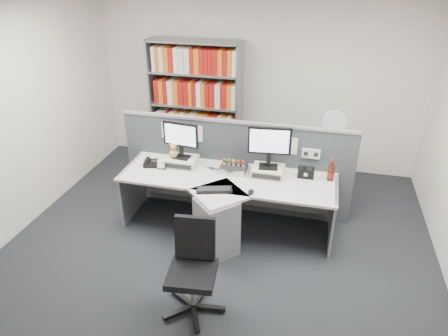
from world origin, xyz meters
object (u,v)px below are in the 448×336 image
(desk_calendar, at_px, (162,165))
(desktop_pc, at_px, (234,168))
(desk, at_px, (223,205))
(speaker, at_px, (306,173))
(shelving_unit, at_px, (196,107))
(office_chair, at_px, (193,265))
(filing_cabinet, at_px, (328,170))
(keyboard, at_px, (214,190))
(desk_fan, at_px, (334,125))
(monitor_left, at_px, (181,137))
(desk_phone, at_px, (151,163))
(mouse, at_px, (251,192))
(cola_bottle, at_px, (331,173))
(monitor_right, at_px, (269,144))

(desk_calendar, bearing_deg, desktop_pc, 9.86)
(desk, height_order, speaker, speaker)
(shelving_unit, bearing_deg, speaker, -37.97)
(desk, height_order, office_chair, office_chair)
(desk, bearing_deg, filing_cabinet, 49.39)
(shelving_unit, distance_m, filing_cabinet, 2.24)
(keyboard, bearing_deg, desk_fan, 50.58)
(desk, bearing_deg, monitor_left, 148.76)
(desk_fan, xyz_separation_m, office_chair, (-1.20, -2.55, -0.55))
(desk, distance_m, shelving_unit, 2.12)
(desk_fan, relative_size, office_chair, 0.60)
(desk, relative_size, office_chair, 2.79)
(speaker, xyz_separation_m, office_chair, (-0.92, -1.58, -0.29))
(desk, distance_m, desktop_pc, 0.49)
(desk_phone, height_order, desk_fan, desk_fan)
(filing_cabinet, height_order, desk_fan, desk_fan)
(desk_phone, xyz_separation_m, office_chair, (1.00, -1.43, -0.25))
(desk, xyz_separation_m, filing_cabinet, (1.20, 1.40, -0.11))
(desk, xyz_separation_m, speaker, (0.92, 0.43, 0.33))
(desk_calendar, bearing_deg, filing_cabinet, 29.88)
(desktop_pc, relative_size, mouse, 2.96)
(cola_bottle, height_order, desk_fan, desk_fan)
(desk_calendar, distance_m, office_chair, 1.64)
(shelving_unit, bearing_deg, mouse, -57.28)
(desk_phone, bearing_deg, desktop_pc, 5.53)
(desk, bearing_deg, office_chair, -90.02)
(shelving_unit, bearing_deg, monitor_left, -79.64)
(desk, bearing_deg, mouse, -15.43)
(desk, distance_m, desk_phone, 1.08)
(desk_calendar, bearing_deg, shelving_unit, 91.97)
(monitor_left, height_order, mouse, monitor_left)
(speaker, bearing_deg, keyboard, -149.92)
(keyboard, relative_size, speaker, 2.24)
(office_chair, bearing_deg, desktop_pc, 88.32)
(shelving_unit, distance_m, office_chair, 3.17)
(keyboard, xyz_separation_m, office_chair, (0.06, -1.01, -0.23))
(desk_calendar, xyz_separation_m, speaker, (1.76, 0.20, 0.01))
(monitor_right, distance_m, desktop_pc, 0.56)
(mouse, xyz_separation_m, shelving_unit, (-1.25, 1.95, 0.24))
(mouse, bearing_deg, desk, 164.57)
(mouse, height_order, desk_calendar, desk_calendar)
(speaker, bearing_deg, cola_bottle, -0.34)
(desktop_pc, bearing_deg, monitor_left, 179.68)
(desk, xyz_separation_m, monitor_left, (-0.63, 0.38, 0.64))
(cola_bottle, distance_m, office_chair, 2.01)
(desk_phone, xyz_separation_m, desk_calendar, (0.16, -0.05, 0.02))
(monitor_left, distance_m, desktop_pc, 0.76)
(desk_phone, relative_size, cola_bottle, 0.85)
(keyboard, distance_m, desk_phone, 1.03)
(shelving_unit, bearing_deg, desk_phone, -93.81)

